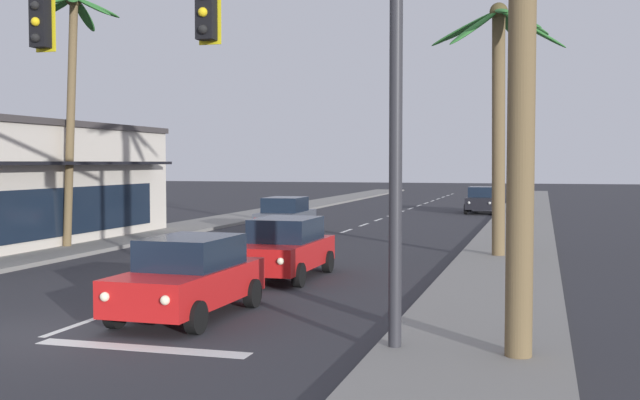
{
  "coord_description": "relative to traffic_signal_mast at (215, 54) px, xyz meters",
  "views": [
    {
      "loc": [
        8.9,
        -12.72,
        3.24
      ],
      "look_at": [
        2.99,
        8.0,
        2.2
      ],
      "focal_mm": 43.96,
      "sensor_mm": 36.0,
      "label": 1
    }
  ],
  "objects": [
    {
      "name": "sidewalk_left",
      "position": [
        -11.1,
        19.84,
        -5.09
      ],
      "size": [
        3.2,
        110.0,
        0.14
      ],
      "primitive_type": "cube",
      "color": "gray",
      "rests_on": "ground"
    },
    {
      "name": "sedan_parked_nearest_kerb",
      "position": [
        1.86,
        37.79,
        -4.3
      ],
      "size": [
        1.96,
        4.46,
        1.68
      ],
      "color": "black",
      "rests_on": "ground"
    },
    {
      "name": "palm_right_second",
      "position": [
        4.15,
        13.75,
        0.71
      ],
      "size": [
        4.54,
        4.96,
        8.49
      ],
      "color": "brown",
      "rests_on": "ground"
    },
    {
      "name": "sedan_lead_at_stop_bar",
      "position": [
        -1.49,
        2.0,
        -4.3
      ],
      "size": [
        2.01,
        4.47,
        1.68
      ],
      "color": "red",
      "rests_on": "ground"
    },
    {
      "name": "palm_left_second",
      "position": [
        -11.01,
        12.29,
        1.71
      ],
      "size": [
        3.4,
        3.16,
        9.49
      ],
      "color": "brown",
      "rests_on": "ground"
    },
    {
      "name": "ground_plane",
      "position": [
        -3.3,
        -0.16,
        -5.16
      ],
      "size": [
        220.0,
        220.0,
        0.0
      ],
      "primitive_type": "plane",
      "color": "#2D2D33"
    },
    {
      "name": "lane_markings",
      "position": [
        -2.89,
        19.98,
        -5.15
      ],
      "size": [
        4.28,
        87.79,
        0.01
      ],
      "color": "silver",
      "rests_on": "ground"
    },
    {
      "name": "sidewalk_right",
      "position": [
        4.5,
        19.84,
        -5.09
      ],
      "size": [
        3.2,
        110.0,
        0.14
      ],
      "primitive_type": "cube",
      "color": "gray",
      "rests_on": "ground"
    },
    {
      "name": "sedan_oncoming_far",
      "position": [
        -5.47,
        20.34,
        -4.3
      ],
      "size": [
        2.06,
        4.49,
        1.68
      ],
      "color": "#4C515B",
      "rests_on": "ground"
    },
    {
      "name": "traffic_signal_mast",
      "position": [
        0.0,
        0.0,
        0.0
      ],
      "size": [
        10.43,
        0.41,
        7.2
      ],
      "color": "#2D2D33",
      "rests_on": "ground"
    },
    {
      "name": "sedan_third_in_queue",
      "position": [
        -1.32,
        7.82,
        -4.3
      ],
      "size": [
        1.95,
        4.45,
        1.68
      ],
      "color": "red",
      "rests_on": "ground"
    }
  ]
}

